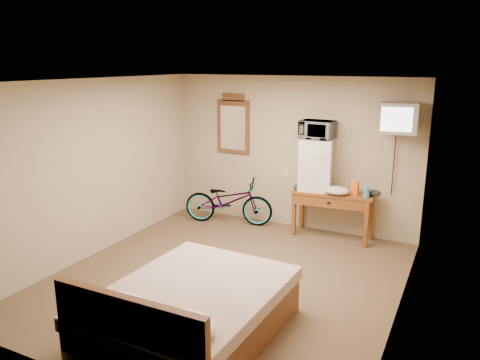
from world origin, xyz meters
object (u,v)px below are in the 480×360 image
Objects in this scene: wall_mirror at (233,125)px; bed at (188,313)px; desk at (332,200)px; microwave at (317,130)px; bicycle at (228,201)px; mini_fridge at (316,164)px; blue_cup at (366,192)px; crt_television at (399,118)px.

bed is (1.37, -3.65, -1.37)m from wall_mirror.
desk is 1.12m from microwave.
microwave is 3.72m from bed.
wall_mirror reaches higher than bicycle.
bicycle is at bearing -173.38° from mini_fridge.
microwave is at bearing -7.50° from wall_mirror.
blue_cup is 0.15× the size of wall_mirror.
crt_television reaches higher than desk.
bed is at bearing -112.24° from crt_television.
crt_television is 4.02m from bed.
mini_fridge is 0.79× the size of wall_mirror.
mini_fridge is at bearing 177.81° from crt_television.
crt_television is (0.36, 0.07, 1.12)m from blue_cup.
wall_mirror is at bearing 172.30° from blue_cup.
wall_mirror is at bearing 177.19° from microwave.
wall_mirror reaches higher than mini_fridge.
desk is 2.49× the size of microwave.
crt_television is 0.29× the size of bed.
bicycle reaches higher than desk.
bed is at bearing -171.89° from bicycle.
desk is at bearing -7.07° from microwave.
bicycle is at bearing -177.32° from crt_television.
blue_cup is 1.18m from crt_television.
wall_mirror is 4.13m from bed.
microwave reaches higher than bed.
wall_mirror is 0.49× the size of bed.
wall_mirror is at bearing 174.78° from crt_television.
desk is 1.24× the size of wall_mirror.
bicycle is at bearing -176.56° from desk.
crt_television reaches higher than bed.
blue_cup is 2.34m from bicycle.
microwave is 1.22m from crt_television.
microwave reaches higher than desk.
bed reaches higher than bicycle.
mini_fridge reaches higher than bicycle.
wall_mirror is at bearing 110.57° from bed.
wall_mirror is 0.67× the size of bicycle.
desk is 3.43m from bed.
bicycle is (-2.66, -0.12, -1.54)m from crt_television.
crt_television is 3.08m from bicycle.
blue_cup is (0.52, -0.05, 0.21)m from desk.
crt_television reaches higher than blue_cup.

